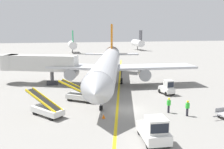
# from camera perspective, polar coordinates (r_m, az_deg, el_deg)

# --- Properties ---
(ground_plane) EXTENTS (300.00, 300.00, 0.00)m
(ground_plane) POSITION_cam_1_polar(r_m,az_deg,el_deg) (27.15, 3.34, -8.51)
(ground_plane) COLOR gray
(taxi_line_yellow) EXTENTS (22.41, 76.96, 0.01)m
(taxi_line_yellow) POSITION_cam_1_polar(r_m,az_deg,el_deg) (31.84, 1.48, -5.58)
(taxi_line_yellow) COLOR yellow
(taxi_line_yellow) RESTS_ON ground
(airliner) EXTENTS (27.81, 34.71, 10.10)m
(airliner) POSITION_cam_1_polar(r_m,az_deg,el_deg) (37.88, -1.01, 2.34)
(airliner) COLOR #B2B5BA
(airliner) RESTS_ON ground
(jet_bridge) EXTENTS (12.92, 7.23, 4.85)m
(jet_bridge) POSITION_cam_1_polar(r_m,az_deg,el_deg) (41.34, -18.39, 2.67)
(jet_bridge) COLOR beige
(jet_bridge) RESTS_ON ground
(pushback_tug) EXTENTS (2.19, 3.74, 2.20)m
(pushback_tug) POSITION_cam_1_polar(r_m,az_deg,el_deg) (19.83, 10.11, -13.04)
(pushback_tug) COLOR silver
(pushback_tug) RESTS_ON ground
(baggage_tug_near_wing) EXTENTS (1.58, 2.53, 2.10)m
(baggage_tug_near_wing) POSITION_cam_1_polar(r_m,az_deg,el_deg) (34.04, 13.15, -3.17)
(baggage_tug_near_wing) COLOR silver
(baggage_tug_near_wing) RESTS_ON ground
(belt_loader_forward_hold) EXTENTS (4.78, 3.95, 2.59)m
(belt_loader_forward_hold) POSITION_cam_1_polar(r_m,az_deg,el_deg) (30.43, -7.62, -4.92)
(belt_loader_forward_hold) COLOR silver
(belt_loader_forward_hold) RESTS_ON ground
(belt_loader_aft_hold) EXTENTS (4.17, 4.64, 2.59)m
(belt_loader_aft_hold) POSITION_cam_1_polar(r_m,az_deg,el_deg) (26.07, -15.45, -7.91)
(belt_loader_aft_hold) COLOR silver
(belt_loader_aft_hold) RESTS_ON ground
(ground_crew_marshaller) EXTENTS (0.36, 0.24, 1.70)m
(ground_crew_marshaller) POSITION_cam_1_polar(r_m,az_deg,el_deg) (26.22, 17.71, -7.62)
(ground_crew_marshaller) COLOR #26262D
(ground_crew_marshaller) RESTS_ON ground
(ground_crew_wing_walker) EXTENTS (0.36, 0.24, 1.70)m
(ground_crew_wing_walker) POSITION_cam_1_polar(r_m,az_deg,el_deg) (26.67, 13.50, -7.09)
(ground_crew_wing_walker) COLOR #26262D
(ground_crew_wing_walker) RESTS_ON ground
(safety_cone_nose_left) EXTENTS (0.36, 0.36, 0.44)m
(safety_cone_nose_left) POSITION_cam_1_polar(r_m,az_deg,el_deg) (32.53, -16.77, -5.29)
(safety_cone_nose_left) COLOR orange
(safety_cone_nose_left) RESTS_ON ground
(safety_cone_nose_right) EXTENTS (0.36, 0.36, 0.44)m
(safety_cone_nose_right) POSITION_cam_1_polar(r_m,az_deg,el_deg) (24.63, -2.05, -10.00)
(safety_cone_nose_right) COLOR orange
(safety_cone_nose_right) RESTS_ON ground
(distant_aircraft_mid_right) EXTENTS (3.00, 10.10, 8.80)m
(distant_aircraft_mid_right) POSITION_cam_1_polar(r_m,az_deg,el_deg) (95.49, -9.52, 7.12)
(distant_aircraft_mid_right) COLOR silver
(distant_aircraft_mid_right) RESTS_ON ground
(distant_aircraft_far_right) EXTENTS (3.00, 10.10, 8.80)m
(distant_aircraft_far_right) POSITION_cam_1_polar(r_m,az_deg,el_deg) (107.68, 6.23, 7.59)
(distant_aircraft_far_right) COLOR silver
(distant_aircraft_far_right) RESTS_ON ground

